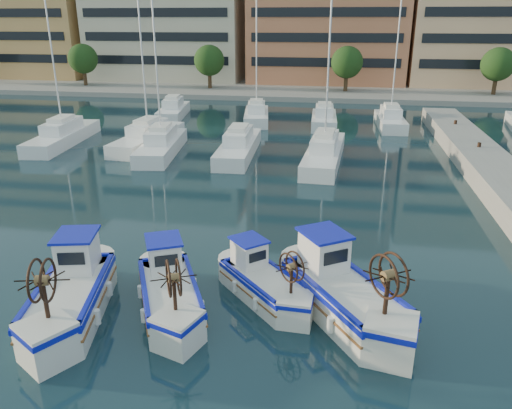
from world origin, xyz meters
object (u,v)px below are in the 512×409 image
fishing_boat_c (263,280)px  fishing_boat_d (341,291)px  fishing_boat_a (71,292)px  fishing_boat_b (169,289)px

fishing_boat_c → fishing_boat_d: bearing=-55.5°
fishing_boat_a → fishing_boat_c: size_ratio=1.34×
fishing_boat_c → fishing_boat_d: (2.72, -0.64, 0.21)m
fishing_boat_b → fishing_boat_d: bearing=-19.0°
fishing_boat_c → fishing_boat_d: 2.81m
fishing_boat_a → fishing_boat_d: 8.89m
fishing_boat_b → fishing_boat_c: size_ratio=1.20×
fishing_boat_b → fishing_boat_d: fishing_boat_d is taller
fishing_boat_c → fishing_boat_b: bearing=161.4°
fishing_boat_b → fishing_boat_d: (5.70, 0.66, 0.12)m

